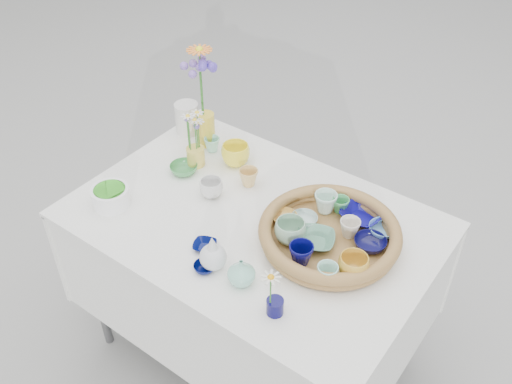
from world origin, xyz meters
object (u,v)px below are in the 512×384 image
Objects in this scene: display_table at (253,349)px; wicker_tray at (329,235)px; bud_vase_seafoam at (241,272)px; tall_vase_yellow at (206,129)px.

display_table is 0.85m from wicker_tray.
wicker_tray is (0.28, 0.05, 0.80)m from display_table.
bud_vase_seafoam is 0.65× the size of tall_vase_yellow.
bud_vase_seafoam is at bearing -112.47° from wicker_tray.
display_table is 13.83× the size of bud_vase_seafoam.
bud_vase_seafoam is (0.15, -0.26, 0.81)m from display_table.
tall_vase_yellow is (-0.43, 0.26, 0.84)m from display_table.
tall_vase_yellow is at bearing 163.46° from wicker_tray.
display_table is 0.86m from bud_vase_seafoam.
display_table is 2.66× the size of wicker_tray.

